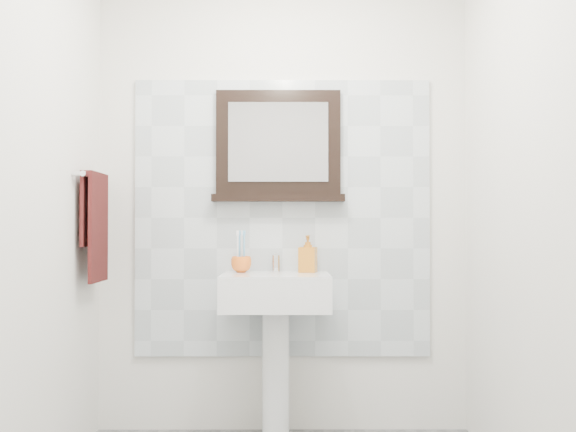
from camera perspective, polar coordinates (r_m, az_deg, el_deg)
The scene contains 12 objects.
back_wall at distance 3.67m, azimuth -0.48°, elevation 1.41°, with size 2.00×0.01×2.50m, color silver.
front_wall at distance 1.48m, azimuth -0.95°, elevation 5.01°, with size 2.00×0.01×2.50m, color silver.
left_wall at distance 2.77m, azimuth -21.79°, elevation 2.27°, with size 0.01×2.20×2.50m, color silver.
right_wall at distance 2.76m, azimuth 20.69°, elevation 2.28°, with size 0.01×2.20×2.50m, color silver.
splashback at distance 3.66m, azimuth -0.48°, elevation -0.15°, with size 1.60×0.02×1.50m, color silver.
pedestal_sink at distance 3.47m, azimuth -1.06°, elevation -7.94°, with size 0.55×0.44×0.96m.
toothbrush_cup at distance 3.57m, azimuth -3.98°, elevation -4.11°, with size 0.11×0.11×0.08m, color orange.
toothbrushes at distance 3.57m, azimuth -4.03°, elevation -2.81°, with size 0.05×0.04×0.21m.
soap_dispenser at distance 3.56m, azimuth 1.69°, elevation -3.21°, with size 0.09×0.09×0.20m, color #BC4F16.
framed_mirror at distance 3.66m, azimuth -0.83°, elevation 5.71°, with size 0.71×0.11×0.60m.
towel_bar at distance 3.53m, azimuth -16.10°, elevation 3.22°, with size 0.07×0.40×0.03m.
hand_towel at distance 3.52m, azimuth -16.01°, elevation -0.19°, with size 0.06×0.30×0.55m.
Camera 1 is at (0.02, -2.57, 1.09)m, focal length 42.00 mm.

